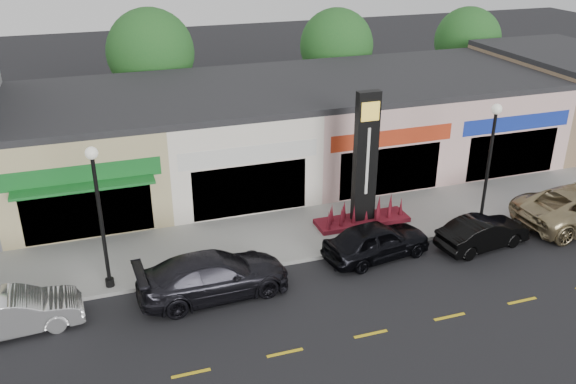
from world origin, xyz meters
name	(u,v)px	position (x,y,z in m)	size (l,w,h in m)	color
ground	(336,286)	(0.00, 0.00, 0.00)	(120.00, 120.00, 0.00)	black
sidewalk	(297,232)	(0.00, 4.35, 0.07)	(52.00, 4.30, 0.15)	gray
curb	(316,257)	(0.00, 2.10, 0.07)	(52.00, 0.20, 0.15)	gray
shop_beige	(82,150)	(-8.50, 11.46, 2.40)	(7.00, 10.85, 4.80)	tan
shop_cream	(224,135)	(-1.50, 11.47, 2.40)	(7.00, 10.01, 4.80)	silver
shop_pink_w	(349,121)	(5.50, 11.47, 2.40)	(7.00, 10.01, 4.80)	beige
shop_pink_e	(460,109)	(12.50, 11.47, 2.40)	(7.00, 10.01, 4.80)	beige
shop_tan	(560,95)	(19.50, 11.48, 2.65)	(7.00, 10.01, 5.30)	#8F6A53
tree_rear_west	(151,52)	(-4.00, 19.50, 5.22)	(5.20, 5.20, 7.83)	#382619
tree_rear_mid	(336,45)	(8.00, 19.50, 4.88)	(4.80, 4.80, 7.29)	#382619
tree_rear_east	(467,40)	(18.00, 19.50, 4.63)	(4.60, 4.60, 6.94)	#382619
lamp_west_near	(99,205)	(-8.00, 2.50, 3.48)	(0.44, 0.44, 5.47)	black
lamp_east_near	(490,153)	(8.00, 2.50, 3.48)	(0.44, 0.44, 5.47)	black
pylon_sign	(364,179)	(3.00, 4.20, 2.27)	(4.20, 1.30, 6.00)	#5A0F19
car_white_van	(14,312)	(-11.11, 0.96, 0.71)	(4.33, 1.51, 1.43)	silver
car_dark_sedan	(214,275)	(-4.41, 0.96, 0.80)	(5.53, 2.25, 1.60)	black
car_black_sedan	(377,241)	(2.37, 1.49, 0.76)	(4.46, 1.80, 1.52)	black
car_black_conv	(483,233)	(6.91, 0.84, 0.66)	(4.04, 1.41, 1.33)	black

